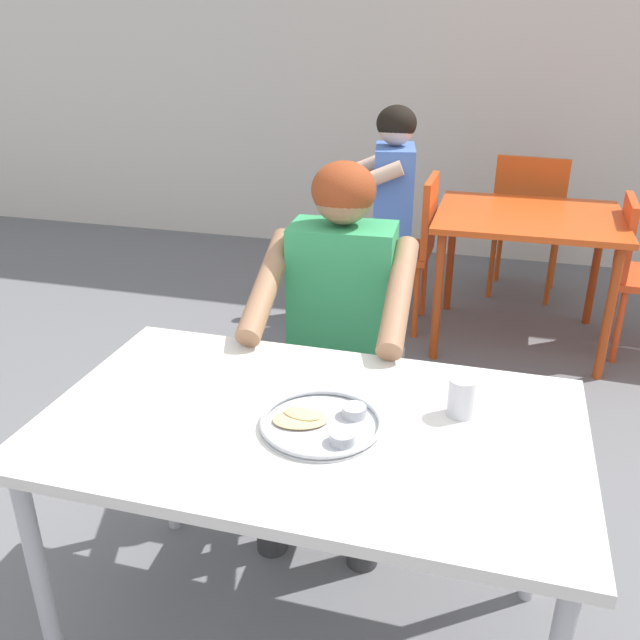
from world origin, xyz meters
The scene contains 10 objects.
back_wall centered at (0.00, 3.67, 1.70)m, with size 12.00×0.12×3.40m, color silver.
table_foreground centered at (-0.05, 0.05, 0.65)m, with size 1.29×0.76×0.72m.
thali_tray centered at (-0.01, 0.03, 0.74)m, with size 0.29×0.29×0.03m.
drinking_cup centered at (0.29, 0.18, 0.78)m, with size 0.07×0.07×0.10m.
chair_foreground centered at (-0.15, 0.90, 0.50)m, with size 0.42×0.46×0.85m.
diner_foreground centered at (-0.14, 0.68, 0.72)m, with size 0.51×0.57×1.20m.
table_background_red centered at (0.47, 2.22, 0.62)m, with size 0.92×0.80×0.70m.
chair_red_left centered at (-0.14, 2.27, 0.49)m, with size 0.41×0.40×0.85m.
chair_red_far centered at (0.49, 2.88, 0.52)m, with size 0.47×0.44×0.89m.
patron_background centered at (-0.32, 2.21, 0.72)m, with size 0.60×0.56×1.21m.
Camera 1 is at (0.34, -1.26, 1.60)m, focal length 37.71 mm.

